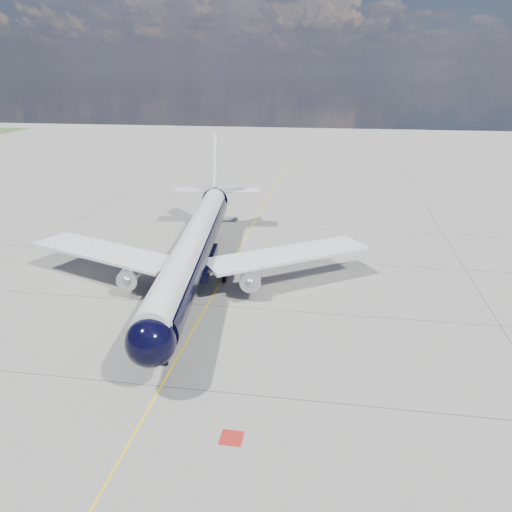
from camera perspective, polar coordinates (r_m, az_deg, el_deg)
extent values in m
plane|color=gray|center=(72.52, -1.69, 1.24)|extent=(320.00, 320.00, 0.00)
cube|color=yellow|center=(67.90, -2.47, -0.13)|extent=(0.16, 160.00, 0.01)
cube|color=maroon|center=(36.71, -2.82, -20.05)|extent=(1.60, 1.60, 0.01)
cylinder|color=black|center=(58.03, -7.14, 0.68)|extent=(8.53, 39.76, 3.96)
sphere|color=black|center=(39.48, -11.95, -9.58)|extent=(4.39, 4.39, 3.96)
cone|color=black|center=(81.11, -4.42, 6.95)|extent=(4.78, 7.70, 3.96)
cylinder|color=silver|center=(57.71, -7.18, 1.61)|extent=(7.90, 41.73, 3.09)
cube|color=black|center=(39.02, -12.09, -9.00)|extent=(2.63, 1.53, 0.57)
cube|color=silver|center=(62.46, -16.82, 0.47)|extent=(20.52, 12.12, 0.33)
cube|color=silver|center=(59.07, 3.67, 0.20)|extent=(19.41, 15.66, 0.33)
cube|color=black|center=(58.54, -7.07, -0.66)|extent=(5.55, 10.85, 1.04)
cylinder|color=#ADADB5|center=(58.39, -13.94, -1.90)|extent=(2.87, 5.03, 2.33)
cylinder|color=#ADADB5|center=(56.16, -0.54, -2.18)|extent=(2.87, 5.03, 2.33)
sphere|color=gray|center=(56.46, -14.53, -2.74)|extent=(1.27, 1.27, 1.15)
sphere|color=gray|center=(54.15, -0.66, -3.06)|extent=(1.27, 1.27, 1.15)
cube|color=silver|center=(58.29, -13.95, -1.11)|extent=(0.61, 3.34, 1.15)
cube|color=silver|center=(56.06, -0.53, -1.36)|extent=(0.61, 3.34, 1.15)
cube|color=silver|center=(79.54, -4.57, 10.58)|extent=(1.10, 6.60, 8.88)
cube|color=silver|center=(80.92, -4.44, 7.52)|extent=(13.83, 4.88, 0.23)
cylinder|color=gray|center=(44.06, -10.53, -10.70)|extent=(0.21, 0.21, 2.19)
cylinder|color=black|center=(44.59, -10.72, -11.72)|extent=(0.27, 0.75, 0.73)
cylinder|color=black|center=(44.50, -10.19, -11.75)|extent=(0.27, 0.75, 0.73)
cylinder|color=gray|center=(61.13, -9.87, -1.40)|extent=(0.30, 0.30, 1.98)
cylinder|color=gray|center=(60.09, -3.64, -1.52)|extent=(0.30, 0.30, 1.98)
cylinder|color=black|center=(60.92, -9.93, -2.33)|extent=(0.60, 1.19, 1.15)
cylinder|color=black|center=(61.96, -9.72, -1.92)|extent=(0.60, 1.19, 1.15)
cylinder|color=black|center=(59.88, -3.68, -2.46)|extent=(0.60, 1.19, 1.15)
cylinder|color=black|center=(60.94, -3.57, -2.04)|extent=(0.60, 1.19, 1.15)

